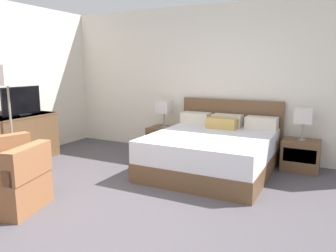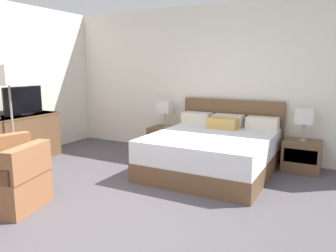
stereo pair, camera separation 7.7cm
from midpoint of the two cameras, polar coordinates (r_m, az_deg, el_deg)
ground_plane at (r=3.68m, az=-12.22°, el=-16.12°), size 9.62×9.62×0.00m
wall_back at (r=6.13m, az=7.37°, el=7.76°), size 7.03×0.06×2.72m
wall_left at (r=6.38m, az=-25.55°, el=6.94°), size 0.06×5.01×2.72m
bed at (r=5.16m, az=8.25°, el=-4.31°), size 1.81×1.99×1.05m
nightstand_left at (r=6.28m, az=-0.14°, el=-2.38°), size 0.56×0.47×0.48m
nightstand_right at (r=5.59m, az=22.62°, el=-4.81°), size 0.56×0.47×0.48m
table_lamp_left at (r=6.18m, az=-0.14°, el=3.28°), size 0.26×0.26×0.50m
table_lamp_right at (r=5.47m, az=23.08°, el=1.52°), size 0.26×0.26×0.50m
dresser at (r=6.17m, az=-23.87°, el=-1.88°), size 0.53×1.33×0.80m
tv at (r=6.14m, az=-23.56°, el=3.98°), size 0.18×0.75×0.49m
armchair_companion at (r=4.21m, az=-25.05°, el=-9.22°), size 0.84×0.83×0.76m
floor_lamp at (r=5.52m, az=-25.65°, el=7.16°), size 0.37×0.37×1.65m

